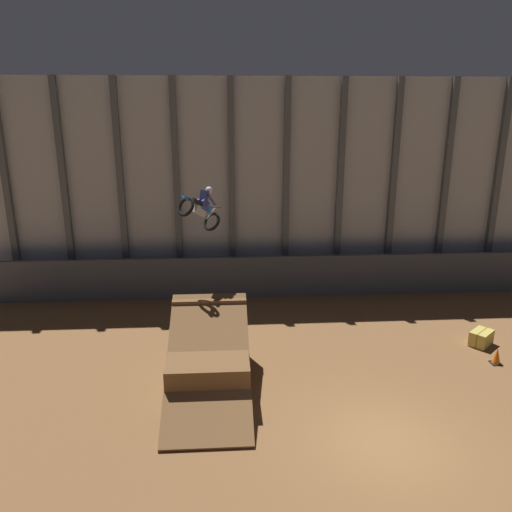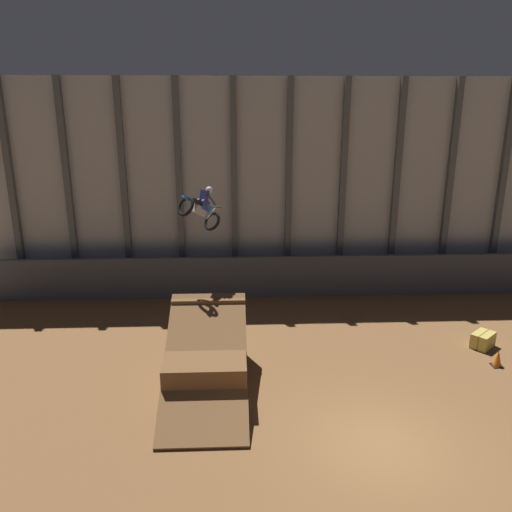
# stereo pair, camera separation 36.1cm
# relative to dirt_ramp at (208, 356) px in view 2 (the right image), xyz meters

# --- Properties ---
(ground_plane) EXTENTS (60.00, 60.00, 0.00)m
(ground_plane) POSITION_rel_dirt_ramp_xyz_m (4.72, -3.51, -0.83)
(ground_plane) COLOR brown
(arena_back_wall) EXTENTS (32.00, 0.40, 9.87)m
(arena_back_wall) POSITION_rel_dirt_ramp_xyz_m (4.72, 8.68, 4.11)
(arena_back_wall) COLOR #ADB2B7
(arena_back_wall) RESTS_ON ground_plane
(lower_barrier) EXTENTS (31.36, 0.20, 1.94)m
(lower_barrier) POSITION_rel_dirt_ramp_xyz_m (4.72, 7.39, 0.14)
(lower_barrier) COLOR #474C56
(lower_barrier) RESTS_ON ground_plane
(dirt_ramp) EXTENTS (2.51, 5.28, 2.45)m
(dirt_ramp) POSITION_rel_dirt_ramp_xyz_m (0.00, 0.00, 0.00)
(dirt_ramp) COLOR brown
(dirt_ramp) RESTS_ON ground_plane
(rider_bike_solo) EXTENTS (1.69, 1.70, 1.68)m
(rider_bike_solo) POSITION_rel_dirt_ramp_xyz_m (-0.25, 2.94, 4.29)
(rider_bike_solo) COLOR black
(traffic_cone_near_ramp) EXTENTS (0.36, 0.36, 0.58)m
(traffic_cone_near_ramp) POSITION_rel_dirt_ramp_xyz_m (9.88, 0.44, -0.54)
(traffic_cone_near_ramp) COLOR black
(traffic_cone_near_ramp) RESTS_ON ground_plane
(hay_bale_trackside) EXTENTS (1.07, 1.04, 0.57)m
(hay_bale_trackside) POSITION_rel_dirt_ramp_xyz_m (10.06, 1.87, -0.55)
(hay_bale_trackside) COLOR #CCB751
(hay_bale_trackside) RESTS_ON ground_plane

